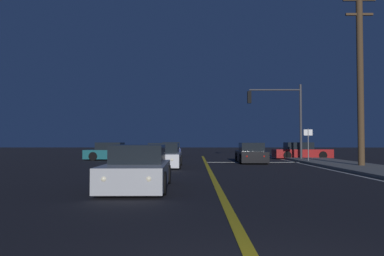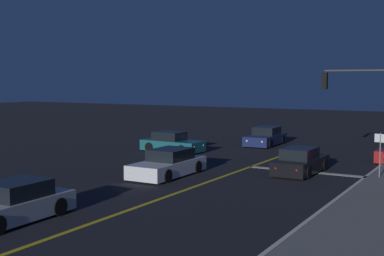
{
  "view_description": "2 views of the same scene",
  "coord_description": "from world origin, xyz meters",
  "px_view_note": "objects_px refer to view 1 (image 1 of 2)",
  "views": [
    {
      "loc": [
        -0.71,
        -3.07,
        1.47
      ],
      "look_at": [
        -0.87,
        17.12,
        2.15
      ],
      "focal_mm": 35.43,
      "sensor_mm": 36.0,
      "label": 1
    },
    {
      "loc": [
        11.31,
        -3.08,
        4.73
      ],
      "look_at": [
        -1.02,
        18.08,
        2.48
      ],
      "focal_mm": 48.21,
      "sensor_mm": 36.0,
      "label": 2
    }
  ],
  "objects_px": {
    "utility_pole_right": "(360,75)",
    "street_sign_corner": "(308,140)",
    "traffic_signal_near_right": "(281,110)",
    "car_parked_curb_white": "(164,157)",
    "car_mid_block_black": "(251,154)",
    "car_following_oncoming_navy": "(171,150)",
    "car_side_waiting_teal": "(112,152)",
    "car_lead_oncoming_silver": "(138,170)",
    "car_far_approaching_red": "(301,152)"
  },
  "relations": [
    {
      "from": "car_mid_block_black",
      "to": "traffic_signal_near_right",
      "type": "distance_m",
      "value": 5.08
    },
    {
      "from": "car_following_oncoming_navy",
      "to": "street_sign_corner",
      "type": "distance_m",
      "value": 13.9
    },
    {
      "from": "street_sign_corner",
      "to": "car_side_waiting_teal",
      "type": "bearing_deg",
      "value": 166.3
    },
    {
      "from": "car_following_oncoming_navy",
      "to": "utility_pole_right",
      "type": "height_order",
      "value": "utility_pole_right"
    },
    {
      "from": "utility_pole_right",
      "to": "street_sign_corner",
      "type": "distance_m",
      "value": 6.15
    },
    {
      "from": "car_lead_oncoming_silver",
      "to": "utility_pole_right",
      "type": "distance_m",
      "value": 14.58
    },
    {
      "from": "car_lead_oncoming_silver",
      "to": "car_parked_curb_white",
      "type": "bearing_deg",
      "value": -91.31
    },
    {
      "from": "car_following_oncoming_navy",
      "to": "car_side_waiting_teal",
      "type": "distance_m",
      "value": 7.64
    },
    {
      "from": "car_lead_oncoming_silver",
      "to": "car_parked_curb_white",
      "type": "height_order",
      "value": "same"
    },
    {
      "from": "car_following_oncoming_navy",
      "to": "utility_pole_right",
      "type": "distance_m",
      "value": 18.99
    },
    {
      "from": "car_parked_curb_white",
      "to": "traffic_signal_near_right",
      "type": "relative_size",
      "value": 0.84
    },
    {
      "from": "car_lead_oncoming_silver",
      "to": "car_side_waiting_teal",
      "type": "xyz_separation_m",
      "value": [
        -4.52,
        17.06,
        -0.0
      ]
    },
    {
      "from": "car_mid_block_black",
      "to": "street_sign_corner",
      "type": "height_order",
      "value": "street_sign_corner"
    },
    {
      "from": "car_following_oncoming_navy",
      "to": "utility_pole_right",
      "type": "xyz_separation_m",
      "value": [
        11.17,
        -14.7,
        4.45
      ]
    },
    {
      "from": "car_parked_curb_white",
      "to": "car_mid_block_black",
      "type": "relative_size",
      "value": 1.08
    },
    {
      "from": "traffic_signal_near_right",
      "to": "street_sign_corner",
      "type": "relative_size",
      "value": 2.49
    },
    {
      "from": "car_far_approaching_red",
      "to": "car_side_waiting_teal",
      "type": "relative_size",
      "value": 1.09
    },
    {
      "from": "utility_pole_right",
      "to": "car_parked_curb_white",
      "type": "bearing_deg",
      "value": 175.64
    },
    {
      "from": "utility_pole_right",
      "to": "street_sign_corner",
      "type": "height_order",
      "value": "utility_pole_right"
    },
    {
      "from": "car_following_oncoming_navy",
      "to": "traffic_signal_near_right",
      "type": "distance_m",
      "value": 11.58
    },
    {
      "from": "car_far_approaching_red",
      "to": "car_lead_oncoming_silver",
      "type": "distance_m",
      "value": 21.85
    },
    {
      "from": "car_mid_block_black",
      "to": "car_lead_oncoming_silver",
      "type": "bearing_deg",
      "value": -111.29
    },
    {
      "from": "car_side_waiting_teal",
      "to": "car_lead_oncoming_silver",
      "type": "bearing_deg",
      "value": 17.05
    },
    {
      "from": "car_far_approaching_red",
      "to": "car_mid_block_black",
      "type": "height_order",
      "value": "same"
    },
    {
      "from": "car_following_oncoming_navy",
      "to": "street_sign_corner",
      "type": "relative_size",
      "value": 2.0
    },
    {
      "from": "car_far_approaching_red",
      "to": "street_sign_corner",
      "type": "height_order",
      "value": "street_sign_corner"
    },
    {
      "from": "car_far_approaching_red",
      "to": "utility_pole_right",
      "type": "bearing_deg",
      "value": 1.2
    },
    {
      "from": "car_far_approaching_red",
      "to": "utility_pole_right",
      "type": "height_order",
      "value": "utility_pole_right"
    },
    {
      "from": "car_side_waiting_teal",
      "to": "traffic_signal_near_right",
      "type": "distance_m",
      "value": 13.1
    },
    {
      "from": "car_far_approaching_red",
      "to": "car_side_waiting_teal",
      "type": "distance_m",
      "value": 15.06
    },
    {
      "from": "car_side_waiting_teal",
      "to": "traffic_signal_near_right",
      "type": "bearing_deg",
      "value": 89.62
    },
    {
      "from": "car_parked_curb_white",
      "to": "traffic_signal_near_right",
      "type": "distance_m",
      "value": 11.13
    },
    {
      "from": "street_sign_corner",
      "to": "car_following_oncoming_navy",
      "type": "bearing_deg",
      "value": 134.81
    },
    {
      "from": "car_following_oncoming_navy",
      "to": "car_mid_block_black",
      "type": "height_order",
      "value": "same"
    },
    {
      "from": "car_following_oncoming_navy",
      "to": "car_side_waiting_teal",
      "type": "bearing_deg",
      "value": 55.81
    },
    {
      "from": "utility_pole_right",
      "to": "street_sign_corner",
      "type": "xyz_separation_m",
      "value": [
        -1.4,
        4.86,
        -3.5
      ]
    },
    {
      "from": "car_lead_oncoming_silver",
      "to": "traffic_signal_near_right",
      "type": "height_order",
      "value": "traffic_signal_near_right"
    },
    {
      "from": "car_parked_curb_white",
      "to": "car_mid_block_black",
      "type": "bearing_deg",
      "value": -144.58
    },
    {
      "from": "car_mid_block_black",
      "to": "car_side_waiting_teal",
      "type": "distance_m",
      "value": 10.58
    },
    {
      "from": "car_side_waiting_teal",
      "to": "utility_pole_right",
      "type": "relative_size",
      "value": 0.43
    },
    {
      "from": "traffic_signal_near_right",
      "to": "utility_pole_right",
      "type": "distance_m",
      "value": 8.17
    },
    {
      "from": "car_following_oncoming_navy",
      "to": "car_side_waiting_teal",
      "type": "height_order",
      "value": "same"
    },
    {
      "from": "car_mid_block_black",
      "to": "utility_pole_right",
      "type": "relative_size",
      "value": 0.45
    },
    {
      "from": "car_lead_oncoming_silver",
      "to": "traffic_signal_near_right",
      "type": "xyz_separation_m",
      "value": [
        8.17,
        16.49,
        3.21
      ]
    },
    {
      "from": "car_mid_block_black",
      "to": "traffic_signal_near_right",
      "type": "relative_size",
      "value": 0.78
    },
    {
      "from": "car_following_oncoming_navy",
      "to": "traffic_signal_near_right",
      "type": "relative_size",
      "value": 0.8
    },
    {
      "from": "traffic_signal_near_right",
      "to": "street_sign_corner",
      "type": "bearing_deg",
      "value": 112.39
    },
    {
      "from": "car_mid_block_black",
      "to": "traffic_signal_near_right",
      "type": "bearing_deg",
      "value": 47.53
    },
    {
      "from": "car_far_approaching_red",
      "to": "car_following_oncoming_navy",
      "type": "xyz_separation_m",
      "value": [
        -10.83,
        4.3,
        -0.0
      ]
    },
    {
      "from": "street_sign_corner",
      "to": "car_parked_curb_white",
      "type": "bearing_deg",
      "value": -156.53
    }
  ]
}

